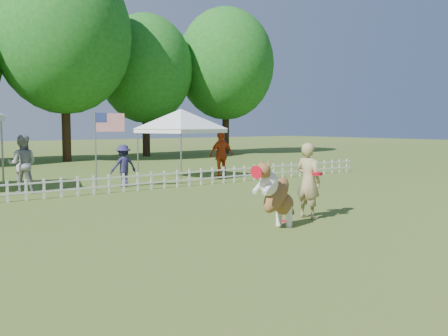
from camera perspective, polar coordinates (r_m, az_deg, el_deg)
name	(u,v)px	position (r m, az deg, el deg)	size (l,w,h in m)	color
ground	(284,227)	(10.62, 6.85, -6.66)	(120.00, 120.00, 0.00)	#3B5C1D
picket_fence	(131,182)	(16.27, -10.60, -1.58)	(22.00, 0.08, 0.60)	white
handler	(308,181)	(11.47, 9.60, -1.45)	(0.63, 0.41, 1.73)	#9D8D5E
dog	(277,195)	(10.29, 6.08, -3.05)	(1.36, 0.45, 1.41)	brown
frisbee_on_turf	(286,221)	(11.16, 7.07, -6.03)	(0.23, 0.23, 0.02)	red
canopy_tent_right	(181,145)	(19.72, -4.93, 2.66)	(2.60, 2.60, 2.68)	white
flag_pole	(96,151)	(16.52, -14.45, 1.86)	(0.98, 0.10, 2.56)	gray
spectator_a	(23,164)	(16.75, -22.03, 0.42)	(0.88, 0.69, 1.81)	gray
spectator_b	(123,166)	(17.49, -11.43, 0.26)	(0.94, 0.54, 1.45)	#27244C
spectator_c	(221,155)	(19.72, -0.30, 1.50)	(1.09, 0.46, 1.87)	#C14016
tree_center_right	(64,51)	(30.52, -17.80, 12.60)	(7.60, 7.60, 12.60)	#1B5719
tree_right	(145,78)	(34.21, -8.97, 10.07)	(6.20, 6.20, 10.40)	#1B5719
tree_far_right	(226,75)	(36.69, 0.20, 10.57)	(7.00, 7.00, 11.40)	#1B5719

